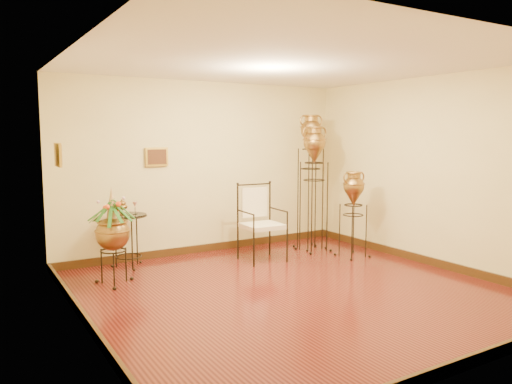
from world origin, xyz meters
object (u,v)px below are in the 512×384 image
amphora_mid (314,188)px  planter_urn (113,229)px  amphora_tall (310,180)px  side_table (128,240)px  armchair (262,223)px

amphora_mid → planter_urn: amphora_mid is taller
amphora_tall → side_table: amphora_tall is taller
amphora_tall → amphora_mid: bearing=-110.5°
armchair → planter_urn: bearing=-175.9°
side_table → amphora_mid: bearing=-10.6°
amphora_mid → armchair: (-1.08, -0.12, -0.47)m
amphora_tall → planter_urn: amphora_tall is taller
amphora_mid → armchair: amphora_mid is taller
planter_urn → side_table: (0.41, 0.73, -0.32)m
amphora_tall → amphora_mid: amphora_tall is taller
planter_urn → side_table: planter_urn is taller
armchair → side_table: armchair is taller
amphora_mid → planter_urn: bearing=-177.0°
amphora_tall → side_table: size_ratio=2.31×
amphora_mid → side_table: bearing=169.4°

